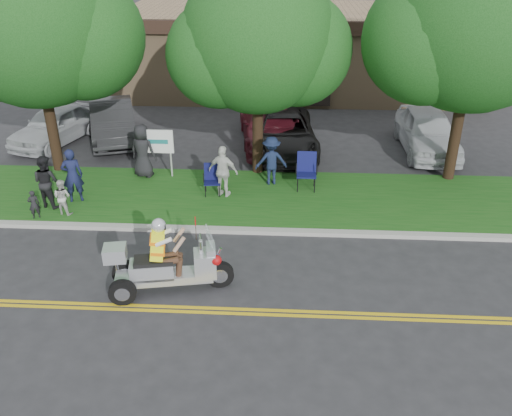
# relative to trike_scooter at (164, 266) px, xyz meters

# --- Properties ---
(ground) EXTENTS (120.00, 120.00, 0.00)m
(ground) POSITION_rel_trike_scooter_xyz_m (1.30, -0.21, -0.67)
(ground) COLOR #28282B
(ground) RESTS_ON ground
(centerline_near) EXTENTS (60.00, 0.10, 0.01)m
(centerline_near) POSITION_rel_trike_scooter_xyz_m (1.30, -0.79, -0.67)
(centerline_near) COLOR gold
(centerline_near) RESTS_ON ground
(centerline_far) EXTENTS (60.00, 0.10, 0.01)m
(centerline_far) POSITION_rel_trike_scooter_xyz_m (1.30, -0.63, -0.67)
(centerline_far) COLOR gold
(centerline_far) RESTS_ON ground
(curb) EXTENTS (60.00, 0.25, 0.12)m
(curb) POSITION_rel_trike_scooter_xyz_m (1.30, 2.84, -0.61)
(curb) COLOR #A8A89E
(curb) RESTS_ON ground
(grass_verge) EXTENTS (60.00, 4.00, 0.10)m
(grass_verge) POSITION_rel_trike_scooter_xyz_m (1.30, 4.99, -0.62)
(grass_verge) COLOR #174F15
(grass_verge) RESTS_ON ground
(commercial_building) EXTENTS (18.00, 8.20, 4.00)m
(commercial_building) POSITION_rel_trike_scooter_xyz_m (3.30, 18.77, 1.34)
(commercial_building) COLOR #9E7F5B
(commercial_building) RESTS_ON ground
(tree_left) EXTENTS (6.62, 5.40, 7.78)m
(tree_left) POSITION_rel_trike_scooter_xyz_m (-5.14, 6.82, 4.18)
(tree_left) COLOR #332114
(tree_left) RESTS_ON ground
(tree_mid) EXTENTS (5.88, 4.80, 7.05)m
(tree_mid) POSITION_rel_trike_scooter_xyz_m (1.85, 7.02, 3.76)
(tree_mid) COLOR #332114
(tree_mid) RESTS_ON ground
(tree_right) EXTENTS (6.86, 5.60, 8.07)m
(tree_right) POSITION_rel_trike_scooter_xyz_m (8.36, 6.82, 4.35)
(tree_right) COLOR #332114
(tree_right) RESTS_ON ground
(business_sign) EXTENTS (1.25, 0.06, 1.75)m
(business_sign) POSITION_rel_trike_scooter_xyz_m (-1.60, 6.39, 0.58)
(business_sign) COLOR silver
(business_sign) RESTS_ON ground
(trike_scooter) EXTENTS (2.94, 1.20, 1.93)m
(trike_scooter) POSITION_rel_trike_scooter_xyz_m (0.00, 0.00, 0.00)
(trike_scooter) COLOR black
(trike_scooter) RESTS_ON ground
(lawn_chair_a) EXTENTS (0.56, 0.58, 0.98)m
(lawn_chair_a) POSITION_rel_trike_scooter_xyz_m (0.46, 5.16, -0.02)
(lawn_chair_a) COLOR black
(lawn_chair_a) RESTS_ON grass_verge
(lawn_chair_b) EXTENTS (0.63, 0.65, 1.18)m
(lawn_chair_b) POSITION_rel_trike_scooter_xyz_m (3.44, 5.75, 0.10)
(lawn_chair_b) COLOR black
(lawn_chair_b) RESTS_ON grass_verge
(spectator_adult_left) EXTENTS (0.72, 0.58, 1.71)m
(spectator_adult_left) POSITION_rel_trike_scooter_xyz_m (-3.71, 4.36, 0.29)
(spectator_adult_left) COLOR #171C40
(spectator_adult_left) RESTS_ON grass_verge
(spectator_adult_mid) EXTENTS (0.95, 0.84, 1.62)m
(spectator_adult_mid) POSITION_rel_trike_scooter_xyz_m (-4.38, 3.97, 0.24)
(spectator_adult_mid) COLOR black
(spectator_adult_mid) RESTS_ON grass_verge
(spectator_adult_right) EXTENTS (1.05, 0.68, 1.66)m
(spectator_adult_right) POSITION_rel_trike_scooter_xyz_m (0.84, 4.98, 0.26)
(spectator_adult_right) COLOR silver
(spectator_adult_right) RESTS_ON grass_verge
(spectator_chair_a) EXTENTS (1.15, 0.80, 1.62)m
(spectator_chair_a) POSITION_rel_trike_scooter_xyz_m (2.29, 6.00, 0.24)
(spectator_chair_a) COLOR #16213F
(spectator_chair_a) RESTS_ON grass_verge
(spectator_chair_b) EXTENTS (1.01, 0.80, 1.83)m
(spectator_chair_b) POSITION_rel_trike_scooter_xyz_m (-2.03, 6.36, 0.34)
(spectator_chair_b) COLOR black
(spectator_chair_b) RESTS_ON grass_verge
(child_left) EXTENTS (0.38, 0.34, 0.87)m
(child_left) POSITION_rel_trike_scooter_xyz_m (-4.49, 3.19, -0.13)
(child_left) COLOR black
(child_left) RESTS_ON grass_verge
(child_right) EXTENTS (0.62, 0.54, 1.09)m
(child_right) POSITION_rel_trike_scooter_xyz_m (-3.76, 3.50, -0.03)
(child_right) COLOR beige
(child_right) RESTS_ON grass_verge
(parked_car_far_left) EXTENTS (2.94, 4.60, 1.46)m
(parked_car_far_left) POSITION_rel_trike_scooter_xyz_m (-6.37, 9.67, 0.05)
(parked_car_far_left) COLOR #B8BBBF
(parked_car_far_left) RESTS_ON ground
(parked_car_left) EXTENTS (3.06, 4.99, 1.55)m
(parked_car_left) POSITION_rel_trike_scooter_xyz_m (-4.20, 10.13, 0.10)
(parked_car_left) COLOR #272729
(parked_car_left) RESTS_ON ground
(parked_car_mid) EXTENTS (2.81, 5.39, 1.45)m
(parked_car_mid) POSITION_rel_trike_scooter_xyz_m (2.65, 9.25, 0.05)
(parked_car_mid) COLOR black
(parked_car_mid) RESTS_ON ground
(parked_car_right) EXTENTS (2.87, 5.59, 1.55)m
(parked_car_right) POSITION_rel_trike_scooter_xyz_m (2.10, 10.06, 0.10)
(parked_car_right) COLOR #53131E
(parked_car_right) RESTS_ON ground
(parked_car_far_right) EXTENTS (1.91, 4.74, 1.61)m
(parked_car_far_right) POSITION_rel_trike_scooter_xyz_m (8.12, 9.53, 0.13)
(parked_car_far_right) COLOR silver
(parked_car_far_right) RESTS_ON ground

